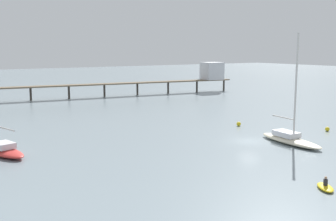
{
  "coord_description": "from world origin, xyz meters",
  "views": [
    {
      "loc": [
        -36.49,
        -37.62,
        11.81
      ],
      "look_at": [
        0.0,
        19.13,
        1.5
      ],
      "focal_mm": 44.17,
      "sensor_mm": 36.0,
      "label": 1
    }
  ],
  "objects_px": {
    "dinghy_yellow": "(325,187)",
    "mooring_buoy_near": "(239,124)",
    "mooring_buoy_far": "(327,129)",
    "pier": "(166,76)",
    "sailboat_cream": "(290,138)",
    "sailboat_red": "(1,148)"
  },
  "relations": [
    {
      "from": "pier",
      "to": "sailboat_cream",
      "type": "relative_size",
      "value": 5.79
    },
    {
      "from": "pier",
      "to": "sailboat_red",
      "type": "relative_size",
      "value": 5.81
    },
    {
      "from": "pier",
      "to": "sailboat_cream",
      "type": "xyz_separation_m",
      "value": [
        -17.16,
        -55.63,
        -3.8
      ]
    },
    {
      "from": "sailboat_red",
      "to": "mooring_buoy_near",
      "type": "height_order",
      "value": "sailboat_red"
    },
    {
      "from": "dinghy_yellow",
      "to": "mooring_buoy_far",
      "type": "height_order",
      "value": "dinghy_yellow"
    },
    {
      "from": "sailboat_red",
      "to": "mooring_buoy_far",
      "type": "bearing_deg",
      "value": -15.56
    },
    {
      "from": "dinghy_yellow",
      "to": "pier",
      "type": "bearing_deg",
      "value": 67.92
    },
    {
      "from": "dinghy_yellow",
      "to": "mooring_buoy_near",
      "type": "height_order",
      "value": "dinghy_yellow"
    },
    {
      "from": "sailboat_cream",
      "to": "pier",
      "type": "bearing_deg",
      "value": 72.86
    },
    {
      "from": "sailboat_cream",
      "to": "sailboat_red",
      "type": "xyz_separation_m",
      "value": [
        -31.28,
        13.82,
        0.01
      ]
    },
    {
      "from": "pier",
      "to": "mooring_buoy_near",
      "type": "height_order",
      "value": "pier"
    },
    {
      "from": "dinghy_yellow",
      "to": "mooring_buoy_near",
      "type": "relative_size",
      "value": 3.98
    },
    {
      "from": "pier",
      "to": "mooring_buoy_near",
      "type": "relative_size",
      "value": 117.29
    },
    {
      "from": "pier",
      "to": "mooring_buoy_far",
      "type": "relative_size",
      "value": 123.97
    },
    {
      "from": "sailboat_red",
      "to": "dinghy_yellow",
      "type": "xyz_separation_m",
      "value": [
        20.55,
        -26.95,
        -0.49
      ]
    },
    {
      "from": "mooring_buoy_near",
      "to": "sailboat_red",
      "type": "bearing_deg",
      "value": 176.91
    },
    {
      "from": "mooring_buoy_far",
      "to": "pier",
      "type": "bearing_deg",
      "value": 82.78
    },
    {
      "from": "pier",
      "to": "dinghy_yellow",
      "type": "height_order",
      "value": "pier"
    },
    {
      "from": "sailboat_cream",
      "to": "dinghy_yellow",
      "type": "xyz_separation_m",
      "value": [
        -10.73,
        -13.13,
        -0.49
      ]
    },
    {
      "from": "mooring_buoy_far",
      "to": "mooring_buoy_near",
      "type": "bearing_deg",
      "value": 129.02
    },
    {
      "from": "dinghy_yellow",
      "to": "sailboat_cream",
      "type": "bearing_deg",
      "value": 50.75
    },
    {
      "from": "dinghy_yellow",
      "to": "mooring_buoy_near",
      "type": "bearing_deg",
      "value": 62.3
    }
  ]
}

